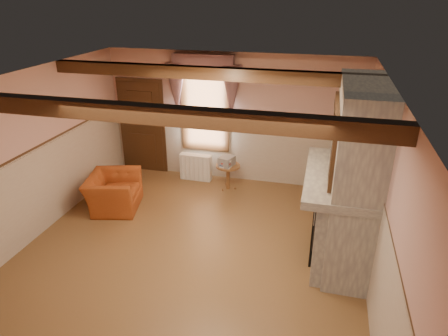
% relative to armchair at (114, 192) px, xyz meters
% --- Properties ---
extents(floor, '(5.50, 6.00, 0.01)m').
position_rel_armchair_xyz_m(floor, '(1.92, -1.08, -0.34)').
color(floor, brown).
rests_on(floor, ground).
extents(ceiling, '(5.50, 6.00, 0.01)m').
position_rel_armchair_xyz_m(ceiling, '(1.92, -1.08, 2.46)').
color(ceiling, silver).
rests_on(ceiling, wall_back).
extents(wall_back, '(5.50, 0.02, 2.80)m').
position_rel_armchair_xyz_m(wall_back, '(1.92, 1.92, 1.06)').
color(wall_back, '#CE9A8F').
rests_on(wall_back, floor).
extents(wall_front, '(5.50, 0.02, 2.80)m').
position_rel_armchair_xyz_m(wall_front, '(1.92, -4.08, 1.06)').
color(wall_front, '#CE9A8F').
rests_on(wall_front, floor).
extents(wall_left, '(0.02, 6.00, 2.80)m').
position_rel_armchair_xyz_m(wall_left, '(-0.83, -1.08, 1.06)').
color(wall_left, '#CE9A8F').
rests_on(wall_left, floor).
extents(wall_right, '(0.02, 6.00, 2.80)m').
position_rel_armchair_xyz_m(wall_right, '(4.67, -1.08, 1.06)').
color(wall_right, '#CE9A8F').
rests_on(wall_right, floor).
extents(wainscot, '(5.50, 6.00, 1.50)m').
position_rel_armchair_xyz_m(wainscot, '(1.92, -1.08, 0.41)').
color(wainscot, '#C0AF9B').
rests_on(wainscot, floor).
extents(chair_rail, '(5.50, 6.00, 0.08)m').
position_rel_armchair_xyz_m(chair_rail, '(1.92, -1.08, 1.16)').
color(chair_rail, black).
rests_on(chair_rail, wainscot).
extents(firebox, '(0.20, 0.95, 0.90)m').
position_rel_armchair_xyz_m(firebox, '(3.92, -0.48, 0.11)').
color(firebox, black).
rests_on(firebox, floor).
extents(armchair, '(1.13, 1.23, 0.68)m').
position_rel_armchair_xyz_m(armchair, '(0.00, 0.00, 0.00)').
color(armchair, '#994219').
rests_on(armchair, floor).
extents(side_table, '(0.56, 0.56, 0.55)m').
position_rel_armchair_xyz_m(side_table, '(1.96, 1.36, -0.07)').
color(side_table, brown).
rests_on(side_table, floor).
extents(book_stack, '(0.34, 0.38, 0.20)m').
position_rel_armchair_xyz_m(book_stack, '(1.94, 1.32, 0.31)').
color(book_stack, '#B7AD8C').
rests_on(book_stack, side_table).
extents(radiator, '(0.70, 0.19, 0.60)m').
position_rel_armchair_xyz_m(radiator, '(1.15, 1.62, -0.04)').
color(radiator, white).
rests_on(radiator, floor).
extents(bowl, '(0.34, 0.34, 0.08)m').
position_rel_armchair_xyz_m(bowl, '(4.16, -0.26, 1.12)').
color(bowl, brown).
rests_on(bowl, mantel).
extents(mantel_clock, '(0.14, 0.24, 0.20)m').
position_rel_armchair_xyz_m(mantel_clock, '(4.16, 0.17, 1.18)').
color(mantel_clock, black).
rests_on(mantel_clock, mantel).
extents(oil_lamp, '(0.11, 0.11, 0.28)m').
position_rel_armchair_xyz_m(oil_lamp, '(4.16, -0.12, 1.22)').
color(oil_lamp, '#CD8A3A').
rests_on(oil_lamp, mantel).
extents(candle_red, '(0.06, 0.06, 0.16)m').
position_rel_armchair_xyz_m(candle_red, '(4.16, -0.97, 1.16)').
color(candle_red, '#A42C14').
rests_on(candle_red, mantel).
extents(jar_yellow, '(0.06, 0.06, 0.12)m').
position_rel_armchair_xyz_m(jar_yellow, '(4.16, -1.06, 1.14)').
color(jar_yellow, gold).
rests_on(jar_yellow, mantel).
extents(fireplace, '(0.85, 2.00, 2.80)m').
position_rel_armchair_xyz_m(fireplace, '(4.34, -0.48, 1.06)').
color(fireplace, gray).
rests_on(fireplace, floor).
extents(mantel, '(1.05, 2.05, 0.12)m').
position_rel_armchair_xyz_m(mantel, '(4.16, -0.48, 1.02)').
color(mantel, gray).
rests_on(mantel, fireplace).
extents(overmantel_mirror, '(0.06, 1.44, 1.04)m').
position_rel_armchair_xyz_m(overmantel_mirror, '(3.98, -0.48, 1.63)').
color(overmantel_mirror, silver).
rests_on(overmantel_mirror, fireplace).
extents(door, '(1.10, 0.10, 2.10)m').
position_rel_armchair_xyz_m(door, '(-0.18, 1.86, 0.71)').
color(door, black).
rests_on(door, floor).
extents(window, '(1.06, 0.08, 2.02)m').
position_rel_armchair_xyz_m(window, '(1.32, 1.89, 1.31)').
color(window, white).
rests_on(window, wall_back).
extents(window_drapes, '(1.30, 0.14, 1.40)m').
position_rel_armchair_xyz_m(window_drapes, '(1.32, 1.80, 1.91)').
color(window_drapes, gray).
rests_on(window_drapes, wall_back).
extents(ceiling_beam_front, '(5.50, 0.18, 0.20)m').
position_rel_armchair_xyz_m(ceiling_beam_front, '(1.92, -2.28, 2.36)').
color(ceiling_beam_front, black).
rests_on(ceiling_beam_front, ceiling).
extents(ceiling_beam_back, '(5.50, 0.18, 0.20)m').
position_rel_armchair_xyz_m(ceiling_beam_back, '(1.92, 0.12, 2.36)').
color(ceiling_beam_back, black).
rests_on(ceiling_beam_back, ceiling).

